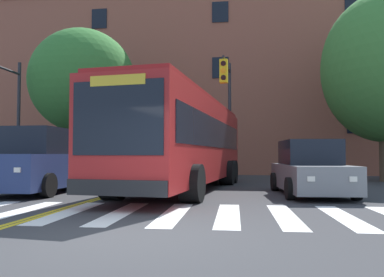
% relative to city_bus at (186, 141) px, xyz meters
% --- Properties ---
extents(ground_plane, '(120.00, 120.00, 0.00)m').
position_rel_city_bus_xyz_m(ground_plane, '(0.36, -8.11, -1.83)').
color(ground_plane, '#38383A').
extents(crosswalk, '(16.31, 3.88, 0.01)m').
position_rel_city_bus_xyz_m(crosswalk, '(0.08, -5.80, -1.83)').
color(crosswalk, white).
rests_on(crosswalk, ground).
extents(lane_line_yellow_inner, '(0.12, 36.00, 0.01)m').
position_rel_city_bus_xyz_m(lane_line_yellow_inner, '(-2.19, 8.20, -1.83)').
color(lane_line_yellow_inner, gold).
rests_on(lane_line_yellow_inner, ground).
extents(lane_line_yellow_outer, '(0.12, 36.00, 0.01)m').
position_rel_city_bus_xyz_m(lane_line_yellow_outer, '(-2.03, 8.20, -1.83)').
color(lane_line_yellow_outer, gold).
rests_on(lane_line_yellow_outer, ground).
extents(city_bus, '(3.75, 12.04, 3.39)m').
position_rel_city_bus_xyz_m(city_bus, '(0.00, 0.00, 0.00)').
color(city_bus, '#B22323').
rests_on(city_bus, ground).
extents(car_navy_near_lane, '(2.30, 5.13, 2.23)m').
position_rel_city_bus_xyz_m(car_navy_near_lane, '(-4.76, -1.67, -0.77)').
color(car_navy_near_lane, navy).
rests_on(car_navy_near_lane, ground).
extents(car_grey_far_lane, '(2.39, 4.72, 1.80)m').
position_rel_city_bus_xyz_m(car_grey_far_lane, '(4.35, -1.20, -1.02)').
color(car_grey_far_lane, slate).
rests_on(car_grey_far_lane, ground).
extents(traffic_light_overhead, '(0.37, 3.10, 5.90)m').
position_rel_city_bus_xyz_m(traffic_light_overhead, '(1.42, 3.45, 2.10)').
color(traffic_light_overhead, '#28282D').
rests_on(traffic_light_overhead, ground).
extents(street_tree_curbside_small, '(7.90, 7.85, 8.30)m').
position_rel_city_bus_xyz_m(street_tree_curbside_small, '(-6.70, 5.54, 3.56)').
color(street_tree_curbside_small, '#4C3D2D').
rests_on(street_tree_curbside_small, ground).
extents(building_facade, '(42.66, 7.95, 13.49)m').
position_rel_city_bus_xyz_m(building_facade, '(0.58, 14.67, 4.92)').
color(building_facade, '#9E5642').
rests_on(building_facade, ground).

